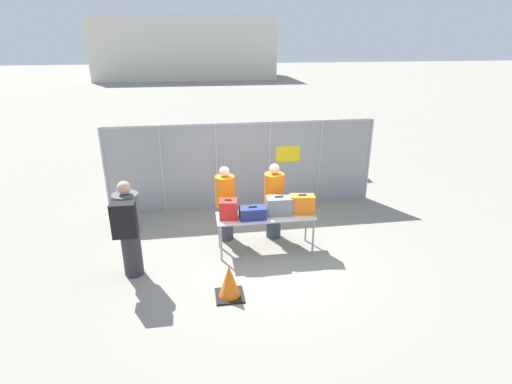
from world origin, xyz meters
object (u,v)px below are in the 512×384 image
Objects in this scene: suitcase_orange at (302,204)px; security_worker_near at (274,200)px; utility_trailer at (305,162)px; traveler_hooded at (128,226)px; inspection_table at (266,218)px; suitcase_grey at (279,206)px; suitcase_red at (228,209)px; traffic_cone at (229,282)px; suitcase_navy at (253,213)px; security_worker_far at (225,203)px.

security_worker_near reaches higher than suitcase_orange.
suitcase_orange is at bearing -106.69° from utility_trailer.
traveler_hooded is at bearing -170.44° from suitcase_orange.
traveler_hooded reaches higher than suitcase_orange.
suitcase_grey reaches higher than inspection_table.
suitcase_red is at bearing 179.72° from inspection_table.
traffic_cone is (1.67, -0.90, -0.72)m from traveler_hooded.
security_worker_near is (1.01, 0.55, -0.10)m from suitcase_red.
traveler_hooded is (-2.54, -0.54, 0.28)m from inspection_table.
suitcase_grey is 0.98× the size of suitcase_orange.
traffic_cone is (-1.15, -1.49, -0.68)m from suitcase_grey.
traffic_cone is (-0.60, -1.35, -0.62)m from suitcase_navy.
suitcase_navy reaches higher than utility_trailer.
inspection_table is 1.74m from traffic_cone.
suitcase_orange reaches higher than suitcase_red.
suitcase_navy is 0.85m from security_worker_near.
suitcase_red is at bearing 168.11° from suitcase_navy.
traffic_cone is (-1.15, -2.00, -0.58)m from security_worker_near.
suitcase_red is 1.88m from traveler_hooded.
suitcase_red is at bearing 6.22° from traveler_hooded.
suitcase_navy is (-0.27, -0.09, 0.18)m from inspection_table.
suitcase_grey is (0.55, 0.14, 0.06)m from suitcase_navy.
suitcase_red reaches higher than traffic_cone.
suitcase_navy is at bearing -174.08° from suitcase_orange.
security_worker_near reaches higher than security_worker_far.
suitcase_orange is (0.74, 0.01, 0.25)m from inspection_table.
security_worker_far is 4.88m from utility_trailer.
suitcase_navy is 0.86× the size of traffic_cone.
security_worker_near is at bearing 10.65° from traveler_hooded.
suitcase_red is 5.40m from utility_trailer.
suitcase_grey is 2.00m from traffic_cone.
security_worker_far reaches higher than traffic_cone.
suitcase_orange is at bearing 42.11° from traffic_cone.
suitcase_navy is 0.57m from suitcase_grey.
inspection_table is 3.84× the size of suitcase_navy.
utility_trailer is (1.83, 4.01, -0.45)m from security_worker_near.
suitcase_grey is at bearing 153.63° from security_worker_far.
security_worker_far is at bearing 157.67° from suitcase_orange.
inspection_table is at bearing 143.45° from security_worker_far.
suitcase_red is 1.61m from traffic_cone.
suitcase_grey is 0.28× the size of traveler_hooded.
suitcase_navy is 1.01× the size of suitcase_grey.
security_worker_near is 1.02× the size of security_worker_far.
security_worker_near is 2.82× the size of traffic_cone.
security_worker_near is at bearing 130.32° from suitcase_orange.
suitcase_orange is at bearing -4.03° from suitcase_grey.
suitcase_navy is 1.60m from traffic_cone.
suitcase_grey is at bearing 9.10° from inspection_table.
security_worker_near is 0.42× the size of utility_trailer.
suitcase_navy is at bearing 66.05° from traffic_cone.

